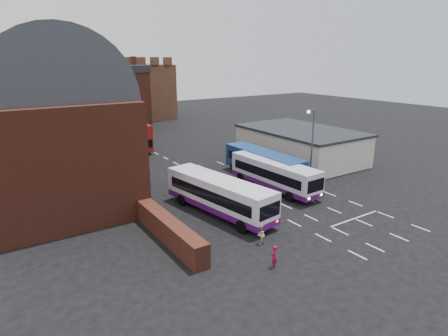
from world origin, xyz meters
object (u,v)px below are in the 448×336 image
bus_red_double (133,134)px  pedestrian_red (274,256)px  bus_blue (263,163)px  bus_white_outbound (219,193)px  bus_white_inbound (274,173)px  pedestrian_beige (261,234)px  street_lamp (311,140)px

bus_red_double → pedestrian_red: size_ratio=6.85×
bus_blue → bus_red_double: bus_red_double is taller
bus_blue → pedestrian_red: size_ratio=7.40×
bus_white_outbound → bus_white_inbound: size_ratio=1.07×
bus_white_outbound → bus_white_inbound: bearing=5.9°
bus_blue → pedestrian_beige: 16.12m
bus_white_inbound → street_lamp: size_ratio=1.36×
bus_white_outbound → pedestrian_beige: bearing=-103.7°
bus_white_inbound → pedestrian_beige: 12.55m
bus_red_double → pedestrian_red: 38.11m
bus_white_inbound → street_lamp: bearing=163.7°
bus_white_outbound → bus_blue: bearing=21.5°
bus_white_outbound → bus_white_inbound: 8.62m
bus_white_inbound → pedestrian_beige: (-8.85, -8.83, -1.06)m
street_lamp → pedestrian_beige: bearing=-149.0°
bus_white_inbound → bus_red_double: (-5.80, 25.95, 0.45)m
street_lamp → bus_white_inbound: bearing=166.4°
bus_red_double → bus_white_inbound: bearing=105.3°
pedestrian_red → bus_red_double: bearing=-129.0°
street_lamp → pedestrian_beige: street_lamp is taller
bus_white_inbound → pedestrian_red: bus_white_inbound is taller
bus_white_outbound → street_lamp: size_ratio=1.45×
street_lamp → bus_red_double: bearing=110.3°
pedestrian_red → pedestrian_beige: size_ratio=1.04×
pedestrian_red → bus_white_inbound: bearing=-163.0°
bus_white_outbound → pedestrian_beige: size_ratio=8.00×
bus_red_double → pedestrian_red: bus_red_double is taller
bus_white_outbound → bus_blue: bus_white_outbound is taller
street_lamp → pedestrian_red: size_ratio=5.31×
bus_blue → bus_red_double: bearing=-71.9°
bus_white_outbound → pedestrian_red: (-1.84, -9.64, -1.12)m
bus_red_double → bus_blue: bearing=110.6°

